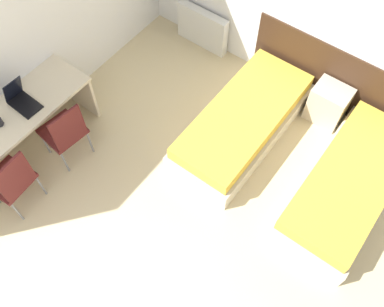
{
  "coord_description": "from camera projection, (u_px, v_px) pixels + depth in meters",
  "views": [
    {
      "loc": [
        1.4,
        0.48,
        4.37
      ],
      "look_at": [
        0.0,
        2.34,
        0.55
      ],
      "focal_mm": 40.0,
      "sensor_mm": 36.0,
      "label": 1
    }
  ],
  "objects": [
    {
      "name": "bed_near_door",
      "position": [
        349.0,
        184.0,
        4.66
      ],
      "size": [
        0.86,
        1.97,
        0.43
      ],
      "color": "beige",
      "rests_on": "ground_plane"
    },
    {
      "name": "chair_near_notebook",
      "position": [
        11.0,
        180.0,
        4.35
      ],
      "size": [
        0.45,
        0.45,
        0.92
      ],
      "rotation": [
        0.0,
        0.0,
        0.07
      ],
      "color": "#511919",
      "rests_on": "ground_plane"
    },
    {
      "name": "chair_near_laptop",
      "position": [
        65.0,
        131.0,
        4.67
      ],
      "size": [
        0.47,
        0.47,
        0.92
      ],
      "rotation": [
        0.0,
        0.0,
        -0.11
      ],
      "color": "#511919",
      "rests_on": "ground_plane"
    },
    {
      "name": "headboard_panel",
      "position": [
        340.0,
        83.0,
        5.1
      ],
      "size": [
        2.35,
        0.03,
        0.9
      ],
      "color": "#382316",
      "rests_on": "ground_plane"
    },
    {
      "name": "laptop",
      "position": [
        21.0,
        99.0,
        4.53
      ],
      "size": [
        0.36,
        0.23,
        0.34
      ],
      "rotation": [
        0.0,
        0.0,
        -0.04
      ],
      "color": "black",
      "rests_on": "desk"
    },
    {
      "name": "bed_near_window",
      "position": [
        243.0,
        122.0,
        5.1
      ],
      "size": [
        0.86,
        1.97,
        0.43
      ],
      "color": "beige",
      "rests_on": "ground_plane"
    },
    {
      "name": "wall_left",
      "position": [
        17.0,
        23.0,
        4.34
      ],
      "size": [
        0.05,
        5.25,
        2.7
      ],
      "color": "white",
      "rests_on": "ground_plane"
    },
    {
      "name": "desk",
      "position": [
        9.0,
        131.0,
        4.6
      ],
      "size": [
        0.61,
        1.98,
        0.73
      ],
      "color": "beige",
      "rests_on": "ground_plane"
    },
    {
      "name": "nightstand",
      "position": [
        328.0,
        104.0,
        5.18
      ],
      "size": [
        0.43,
        0.34,
        0.52
      ],
      "color": "beige",
      "rests_on": "ground_plane"
    },
    {
      "name": "radiator",
      "position": [
        202.0,
        28.0,
        5.82
      ],
      "size": [
        0.76,
        0.12,
        0.56
      ],
      "color": "silver",
      "rests_on": "ground_plane"
    }
  ]
}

